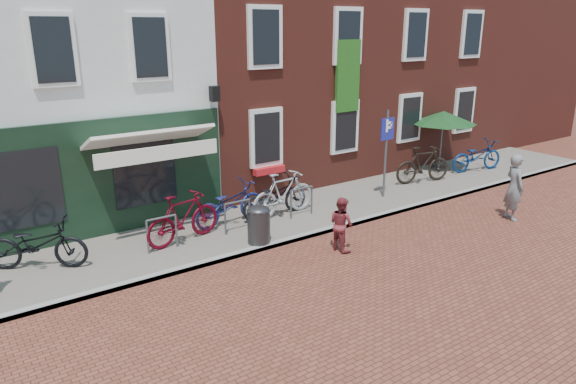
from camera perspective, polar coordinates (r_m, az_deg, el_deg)
ground at (r=13.35m, az=2.76°, el=-4.92°), size 80.00×80.00×0.00m
sidewalk at (r=15.01m, az=2.32°, el=-2.10°), size 24.00×3.00×0.10m
building_stucco at (r=16.95m, az=-26.94°, el=13.72°), size 8.00×8.00×9.00m
building_brick_mid at (r=19.28m, az=-5.33°, el=17.22°), size 6.00×8.00×10.00m
building_brick_right at (r=22.86m, az=8.47°, el=17.17°), size 6.00×8.00×10.00m
filler_right at (r=27.70m, az=18.69°, el=15.48°), size 7.00×8.00×9.00m
litter_bin at (r=12.60m, az=-3.20°, el=-3.31°), size 0.55×0.55×1.00m
parking_sign at (r=15.94m, az=10.64°, el=5.38°), size 0.50×0.07×2.66m
parasol at (r=19.69m, az=16.52°, el=8.01°), size 2.36×2.36×2.21m
woman at (r=15.55m, az=23.32°, el=0.49°), size 0.67×0.79×1.83m
boy at (r=12.45m, az=5.79°, el=-3.46°), size 0.53×0.66×1.31m
bicycle_0 at (r=12.48m, az=-25.56°, el=-5.13°), size 2.19×1.70×1.11m
bicycle_1 at (r=12.85m, az=-11.31°, el=-2.76°), size 2.12×0.97×1.23m
bicycle_2 at (r=13.86m, az=-6.36°, el=-1.25°), size 2.18×0.97×1.11m
bicycle_3 at (r=14.38m, az=-0.51°, el=-0.18°), size 2.07×0.69×1.23m
bicycle_4 at (r=14.33m, az=-1.43°, el=-0.52°), size 2.14×0.84×1.11m
bicycle_5 at (r=17.99m, az=14.43°, el=2.91°), size 2.12×1.03×1.23m
bicycle_6 at (r=20.04m, az=19.79°, el=3.72°), size 2.21×1.15×1.11m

